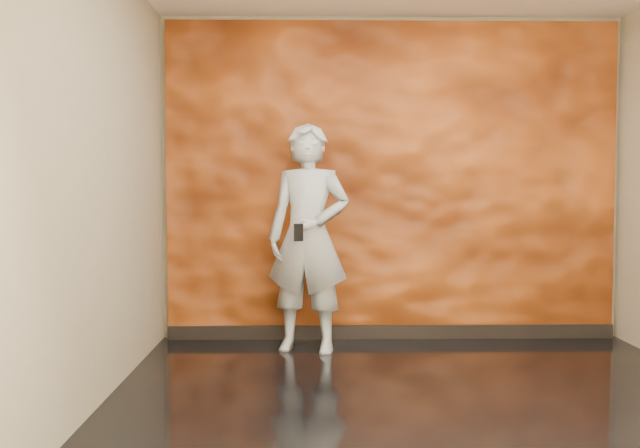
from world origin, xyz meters
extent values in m
cube|color=black|center=(0.00, 0.00, -0.01)|extent=(4.00, 4.00, 0.01)
cube|color=tan|center=(0.00, 2.00, 1.40)|extent=(4.00, 0.02, 2.80)
cube|color=tan|center=(0.00, -2.00, 1.40)|extent=(4.00, 0.02, 2.80)
cube|color=tan|center=(-2.00, 0.00, 1.40)|extent=(0.02, 4.00, 2.80)
cube|color=orange|center=(0.00, 1.96, 1.38)|extent=(3.90, 0.06, 2.75)
cube|color=black|center=(0.00, 1.92, 0.06)|extent=(3.90, 0.04, 0.12)
imported|color=#8E949D|center=(-0.73, 1.49, 0.92)|extent=(0.76, 0.59, 1.84)
cube|color=black|center=(-0.80, 1.24, 0.98)|extent=(0.07, 0.04, 0.14)
camera|label=1|loc=(-0.74, -4.24, 1.33)|focal=40.00mm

